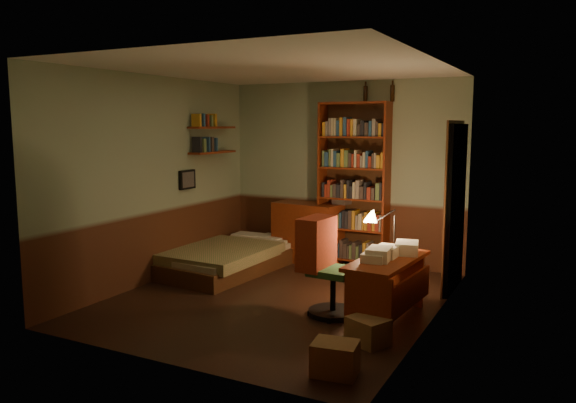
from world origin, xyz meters
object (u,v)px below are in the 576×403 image
at_px(bookshelf, 354,185).
at_px(office_chair, 333,272).
at_px(dresser, 308,232).
at_px(desk, 387,289).
at_px(desk_lamp, 395,221).
at_px(cardboard_box_b, 368,331).
at_px(bed, 230,249).
at_px(cardboard_box_a, 335,358).
at_px(mini_stereo, 342,200).

xyz_separation_m(bookshelf, office_chair, (0.57, -2.09, -0.68)).
height_order(dresser, desk, dresser).
relative_size(desk_lamp, cardboard_box_b, 1.66).
distance_m(bed, dresser, 1.21).
bearing_deg(cardboard_box_a, office_chair, 113.35).
height_order(bed, cardboard_box_b, bed).
xyz_separation_m(desk_lamp, cardboard_box_b, (0.15, -1.29, -0.81)).
xyz_separation_m(dresser, cardboard_box_a, (1.80, -3.31, -0.30)).
relative_size(bookshelf, cardboard_box_b, 6.68).
bearing_deg(cardboard_box_b, office_chair, 135.67).
bearing_deg(cardboard_box_a, bed, 137.01).
height_order(desk_lamp, cardboard_box_a, desk_lamp).
relative_size(mini_stereo, desk, 0.19).
bearing_deg(cardboard_box_a, bookshelf, 108.43).
bearing_deg(office_chair, bookshelf, 109.10).
height_order(desk, cardboard_box_b, desk).
bearing_deg(desk_lamp, dresser, 133.73).
bearing_deg(dresser, cardboard_box_b, -47.96).
height_order(dresser, mini_stereo, mini_stereo).
distance_m(bed, cardboard_box_a, 3.47).
bearing_deg(bed, dresser, 56.70).
distance_m(mini_stereo, bookshelf, 0.30).
xyz_separation_m(bed, office_chair, (1.97, -1.06, 0.17)).
relative_size(bed, office_chair, 2.14).
xyz_separation_m(mini_stereo, cardboard_box_a, (1.32, -3.43, -0.79)).
xyz_separation_m(dresser, desk, (1.78, -1.89, -0.11)).
height_order(dresser, cardboard_box_b, dresser).
xyz_separation_m(bed, cardboard_box_a, (2.53, -2.36, -0.16)).
relative_size(dresser, desk, 0.81).
bearing_deg(bookshelf, office_chair, -74.58).
bearing_deg(office_chair, desk, 15.44).
height_order(dresser, desk_lamp, desk_lamp).
xyz_separation_m(bed, desk, (2.52, -0.95, 0.03)).
xyz_separation_m(bed, bookshelf, (1.40, 1.03, 0.85)).
bearing_deg(office_chair, bed, 155.67).
bearing_deg(dresser, desk_lamp, -30.92).
xyz_separation_m(dresser, bookshelf, (0.67, 0.08, 0.72)).
xyz_separation_m(desk, desk_lamp, (-0.11, 0.60, 0.61)).
xyz_separation_m(office_chair, cardboard_box_a, (0.56, -1.30, -0.33)).
distance_m(mini_stereo, office_chair, 2.31).
xyz_separation_m(bookshelf, cardboard_box_a, (1.13, -3.39, -1.02)).
height_order(bed, mini_stereo, mini_stereo).
bearing_deg(bookshelf, cardboard_box_a, -71.35).
height_order(desk_lamp, cardboard_box_b, desk_lamp).
height_order(bookshelf, desk, bookshelf).
relative_size(desk_lamp, cardboard_box_a, 1.60).
relative_size(dresser, cardboard_box_a, 2.73).
height_order(mini_stereo, desk, mini_stereo).
bearing_deg(dresser, mini_stereo, 21.54).
height_order(desk, office_chair, office_chair).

